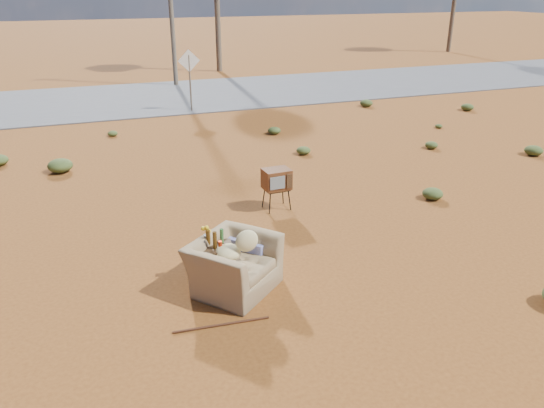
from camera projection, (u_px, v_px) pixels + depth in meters
name	position (u px, v px, depth m)	size (l,w,h in m)	color
ground	(264.00, 276.00, 8.42)	(140.00, 140.00, 0.00)	brown
highway	(139.00, 98.00, 21.39)	(140.00, 7.00, 0.04)	#565659
armchair	(236.00, 256.00, 7.97)	(1.55, 1.63, 1.08)	olive
tv_unit	(277.00, 180.00, 10.69)	(0.55, 0.46, 0.85)	black
side_table	(214.00, 244.00, 7.91)	(0.55, 0.55, 0.95)	#362313
rusty_bar	(222.00, 325.00, 7.18)	(0.04, 0.04, 1.32)	#502B15
road_sign	(189.00, 69.00, 18.71)	(0.78, 0.06, 2.19)	brown
scrub_patch	(164.00, 183.00, 11.92)	(17.49, 8.07, 0.33)	#445324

